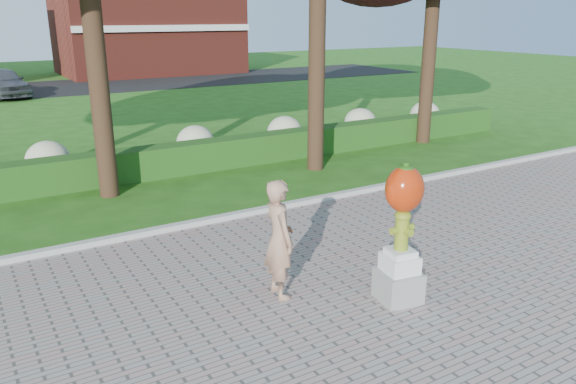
# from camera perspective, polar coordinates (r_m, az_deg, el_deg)

# --- Properties ---
(ground) EXTENTS (100.00, 100.00, 0.00)m
(ground) POSITION_cam_1_polar(r_m,az_deg,el_deg) (9.46, 3.56, -8.07)
(ground) COLOR #244F13
(ground) RESTS_ON ground
(curb) EXTENTS (40.00, 0.18, 0.15)m
(curb) POSITION_cam_1_polar(r_m,az_deg,el_deg) (11.83, -4.67, -2.31)
(curb) COLOR #ADADA5
(curb) RESTS_ON ground
(lawn_hedge) EXTENTS (24.00, 0.70, 0.80)m
(lawn_hedge) POSITION_cam_1_polar(r_m,az_deg,el_deg) (15.28, -11.42, 3.28)
(lawn_hedge) COLOR #244D16
(lawn_hedge) RESTS_ON ground
(hydrangea_row) EXTENTS (20.10, 1.10, 0.99)m
(hydrangea_row) POSITION_cam_1_polar(r_m,az_deg,el_deg) (16.35, -10.77, 4.79)
(hydrangea_row) COLOR #A6AD84
(hydrangea_row) RESTS_ON ground
(street) EXTENTS (50.00, 8.00, 0.02)m
(street) POSITION_cam_1_polar(r_m,az_deg,el_deg) (35.57, -23.22, 9.65)
(street) COLOR black
(street) RESTS_ON ground
(building_right) EXTENTS (12.00, 8.00, 6.40)m
(building_right) POSITION_cam_1_polar(r_m,az_deg,el_deg) (42.98, -14.08, 15.95)
(building_right) COLOR maroon
(building_right) RESTS_ON ground
(hydrant_sculpture) EXTENTS (0.66, 0.66, 2.11)m
(hydrant_sculpture) POSITION_cam_1_polar(r_m,az_deg,el_deg) (8.20, 11.50, -3.75)
(hydrant_sculpture) COLOR gray
(hydrant_sculpture) RESTS_ON walkway
(woman) EXTENTS (0.51, 0.71, 1.81)m
(woman) POSITION_cam_1_polar(r_m,az_deg,el_deg) (8.27, -0.90, -4.79)
(woman) COLOR #A6795F
(woman) RESTS_ON walkway
(parked_car) EXTENTS (2.60, 4.64, 1.49)m
(parked_car) POSITION_cam_1_polar(r_m,az_deg,el_deg) (32.59, -27.01, 9.90)
(parked_car) COLOR #46474E
(parked_car) RESTS_ON street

